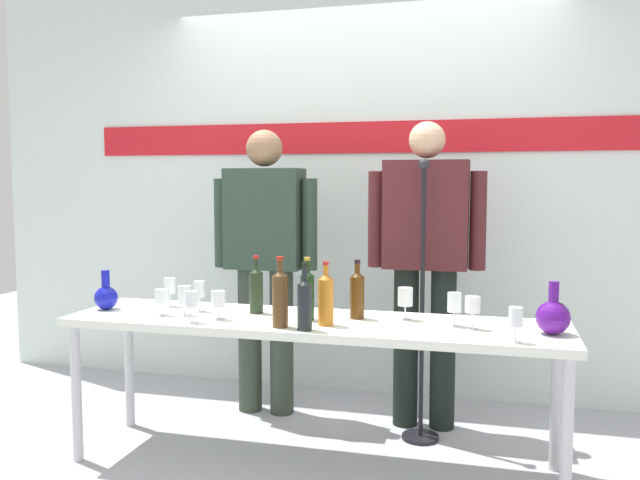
# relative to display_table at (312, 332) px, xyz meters

# --- Properties ---
(ground_plane) EXTENTS (10.00, 10.00, 0.00)m
(ground_plane) POSITION_rel_display_table_xyz_m (0.00, 0.00, -0.67)
(ground_plane) COLOR #A6A8B1
(back_wall) EXTENTS (5.33, 0.11, 3.00)m
(back_wall) POSITION_rel_display_table_xyz_m (0.00, 1.25, 0.84)
(back_wall) COLOR silver
(back_wall) RESTS_ON ground
(display_table) EXTENTS (2.40, 0.59, 0.72)m
(display_table) POSITION_rel_display_table_xyz_m (0.00, 0.00, 0.00)
(display_table) COLOR white
(display_table) RESTS_ON ground
(decanter_blue_left) EXTENTS (0.12, 0.12, 0.21)m
(decanter_blue_left) POSITION_rel_display_table_xyz_m (-1.10, -0.03, 0.13)
(decanter_blue_left) COLOR #141AAE
(decanter_blue_left) RESTS_ON display_table
(decanter_blue_right) EXTENTS (0.15, 0.15, 0.23)m
(decanter_blue_right) POSITION_rel_display_table_xyz_m (1.09, -0.03, 0.14)
(decanter_blue_right) COLOR #531484
(decanter_blue_right) RESTS_ON display_table
(presenter_left) EXTENTS (0.64, 0.22, 1.69)m
(presenter_left) POSITION_rel_display_table_xyz_m (-0.47, 0.66, 0.31)
(presenter_left) COLOR #313B30
(presenter_left) RESTS_ON ground
(presenter_right) EXTENTS (0.65, 0.22, 1.71)m
(presenter_right) POSITION_rel_display_table_xyz_m (0.47, 0.66, 0.33)
(presenter_right) COLOR black
(presenter_right) RESTS_ON ground
(wine_bottle_0) EXTENTS (0.07, 0.07, 0.29)m
(wine_bottle_0) POSITION_rel_display_table_xyz_m (-0.31, 0.08, 0.18)
(wine_bottle_0) COLOR #22321C
(wine_bottle_0) RESTS_ON display_table
(wine_bottle_1) EXTENTS (0.07, 0.07, 0.32)m
(wine_bottle_1) POSITION_rel_display_table_xyz_m (-0.10, -0.20, 0.20)
(wine_bottle_1) COLOR #503519
(wine_bottle_1) RESTS_ON display_table
(wine_bottle_2) EXTENTS (0.07, 0.07, 0.30)m
(wine_bottle_2) POSITION_rel_display_table_xyz_m (0.09, -0.10, 0.19)
(wine_bottle_2) COLOR orange
(wine_bottle_2) RESTS_ON display_table
(wine_bottle_3) EXTENTS (0.07, 0.07, 0.30)m
(wine_bottle_3) POSITION_rel_display_table_xyz_m (0.03, -0.23, 0.19)
(wine_bottle_3) COLOR black
(wine_bottle_3) RESTS_ON display_table
(wine_bottle_4) EXTENTS (0.07, 0.07, 0.29)m
(wine_bottle_4) POSITION_rel_display_table_xyz_m (0.20, 0.08, 0.18)
(wine_bottle_4) COLOR #4E2B0C
(wine_bottle_4) RESTS_ON display_table
(wine_bottle_5) EXTENTS (0.07, 0.07, 0.30)m
(wine_bottle_5) POSITION_rel_display_table_xyz_m (-0.02, -0.01, 0.19)
(wine_bottle_5) COLOR #173A18
(wine_bottle_5) RESTS_ON display_table
(wine_glass_left_0) EXTENTS (0.07, 0.07, 0.13)m
(wine_glass_left_0) POSITION_rel_display_table_xyz_m (-0.75, -0.09, 0.15)
(wine_glass_left_0) COLOR white
(wine_glass_left_0) RESTS_ON display_table
(wine_glass_left_1) EXTENTS (0.06, 0.06, 0.15)m
(wine_glass_left_1) POSITION_rel_display_table_xyz_m (-0.64, -0.07, 0.16)
(wine_glass_left_1) COLOR white
(wine_glass_left_1) RESTS_ON display_table
(wine_glass_left_2) EXTENTS (0.06, 0.06, 0.16)m
(wine_glass_left_2) POSITION_rel_display_table_xyz_m (-0.61, 0.04, 0.17)
(wine_glass_left_2) COLOR white
(wine_glass_left_2) RESTS_ON display_table
(wine_glass_left_3) EXTENTS (0.07, 0.07, 0.14)m
(wine_glass_left_3) POSITION_rel_display_table_xyz_m (-0.44, -0.11, 0.16)
(wine_glass_left_3) COLOR white
(wine_glass_left_3) RESTS_ON display_table
(wine_glass_left_4) EXTENTS (0.06, 0.06, 0.15)m
(wine_glass_left_4) POSITION_rel_display_table_xyz_m (-0.81, 0.12, 0.17)
(wine_glass_left_4) COLOR white
(wine_glass_left_4) RESTS_ON display_table
(wine_glass_left_5) EXTENTS (0.06, 0.06, 0.15)m
(wine_glass_left_5) POSITION_rel_display_table_xyz_m (-0.53, -0.21, 0.17)
(wine_glass_left_5) COLOR white
(wine_glass_left_5) RESTS_ON display_table
(wine_glass_right_0) EXTENTS (0.06, 0.06, 0.16)m
(wine_glass_right_0) POSITION_rel_display_table_xyz_m (0.67, 0.02, 0.17)
(wine_glass_right_0) COLOR white
(wine_glass_right_0) RESTS_ON display_table
(wine_glass_right_1) EXTENTS (0.06, 0.06, 0.15)m
(wine_glass_right_1) POSITION_rel_display_table_xyz_m (0.93, -0.22, 0.16)
(wine_glass_right_1) COLOR white
(wine_glass_right_1) RESTS_ON display_table
(wine_glass_right_2) EXTENTS (0.07, 0.07, 0.15)m
(wine_glass_right_2) POSITION_rel_display_table_xyz_m (0.75, -0.02, 0.17)
(wine_glass_right_2) COLOR white
(wine_glass_right_2) RESTS_ON display_table
(wine_glass_right_3) EXTENTS (0.07, 0.07, 0.16)m
(wine_glass_right_3) POSITION_rel_display_table_xyz_m (0.43, 0.11, 0.17)
(wine_glass_right_3) COLOR white
(wine_glass_right_3) RESTS_ON display_table
(microphone_stand) EXTENTS (0.20, 0.20, 1.51)m
(microphone_stand) POSITION_rel_display_table_xyz_m (0.48, 0.47, -0.16)
(microphone_stand) COLOR black
(microphone_stand) RESTS_ON ground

